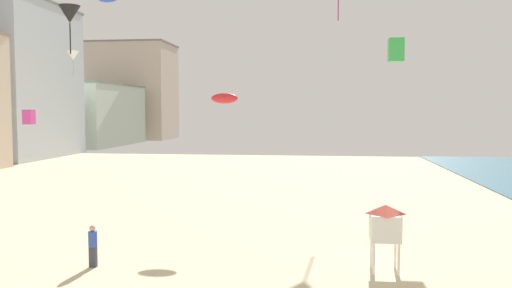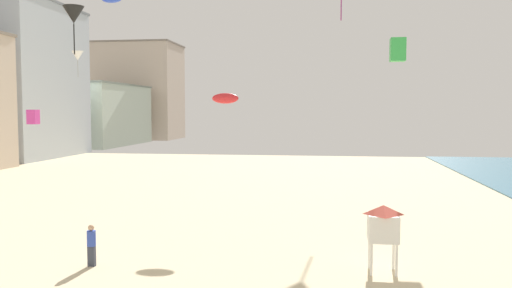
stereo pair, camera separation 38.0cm
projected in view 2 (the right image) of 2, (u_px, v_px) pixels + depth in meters
boardwalk_hotel_far at (15, 81)px, 65.96m from camera, size 12.69×16.97×19.70m
boardwalk_hotel_distant at (95, 115)px, 88.83m from camera, size 12.82×22.18×10.54m
boardwalk_hotel_furthest at (137, 92)px, 107.99m from camera, size 17.73×12.80×19.91m
kite_flyer at (91, 243)px, 19.94m from camera, size 0.34×0.34×1.64m
lifeguard_stand at (383, 224)px, 19.13m from camera, size 1.10×1.10×2.55m
kite_red_parafoil at (225, 98)px, 28.05m from camera, size 1.47×0.41×0.57m
kite_black_delta at (74, 15)px, 39.71m from camera, size 1.63×1.63×3.71m
kite_magenta_box at (33, 117)px, 39.44m from camera, size 0.71×0.71×1.11m
kite_white_delta at (78, 56)px, 45.45m from camera, size 1.01×1.01×2.29m
kite_green_box at (398, 50)px, 29.39m from camera, size 0.84×0.84×1.32m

